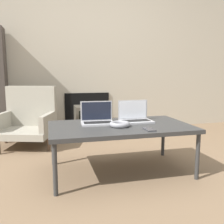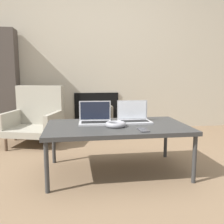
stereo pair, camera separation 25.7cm
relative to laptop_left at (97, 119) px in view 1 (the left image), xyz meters
The scene contains 9 objects.
ground_plane 0.61m from the laptop_left, 58.20° to the right, with size 14.00×14.00×0.00m, color #7A6047.
wall_back 1.91m from the laptop_left, 83.77° to the left, with size 7.00×0.08×2.60m.
table 0.24m from the laptop_left, 33.71° to the right, with size 1.29×0.75×0.45m.
laptop_left is the anchor object (origin of this frame).
laptop_right 0.38m from the laptop_left, ahead, with size 0.31×0.21×0.21m.
headphones 0.25m from the laptop_left, 48.60° to the right, with size 0.19×0.19×0.04m.
phone 0.53m from the laptop_left, 45.58° to the right, with size 0.07×0.14×0.01m.
tv 1.52m from the laptop_left, 83.86° to the left, with size 0.44×0.37×0.43m.
armchair 1.27m from the laptop_left, 123.89° to the left, with size 0.80×0.76×0.75m.
Camera 1 is at (-0.63, -1.98, 0.92)m, focal length 40.00 mm.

